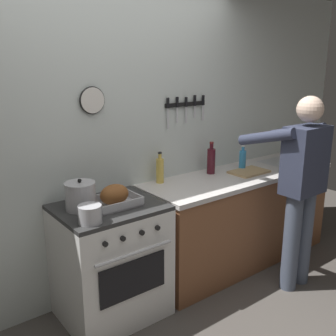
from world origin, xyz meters
name	(u,v)px	position (x,y,z in m)	size (l,w,h in m)	color
wall_back	(109,141)	(0.00, 1.35, 1.30)	(6.00, 0.13, 2.60)	silver
counter_block	(239,216)	(1.21, 0.99, 0.46)	(2.03, 0.65, 0.90)	brown
stove	(111,261)	(-0.22, 0.99, 0.45)	(0.76, 0.67, 0.90)	white
person_cook	(301,182)	(1.26, 0.38, 0.95)	(0.51, 0.63, 1.66)	#4C566B
roasting_pan	(114,197)	(-0.18, 0.96, 0.97)	(0.35, 0.26, 0.16)	#B7B7BC
stock_pot	(80,196)	(-0.41, 1.05, 1.00)	(0.22, 0.22, 0.23)	#B7B7BC
saucepan	(90,214)	(-0.47, 0.79, 0.96)	(0.16, 0.16, 0.12)	#B7B7BC
cutting_board	(249,172)	(1.27, 0.95, 0.91)	(0.36, 0.24, 0.02)	tan
bottle_cooking_oil	(160,170)	(0.41, 1.21, 1.01)	(0.07, 0.07, 0.27)	gold
bottle_wine_red	(211,160)	(0.97, 1.15, 1.03)	(0.08, 0.08, 0.30)	#47141E
bottle_dish_soap	(242,160)	(1.30, 1.06, 1.00)	(0.07, 0.07, 0.24)	#338CCC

